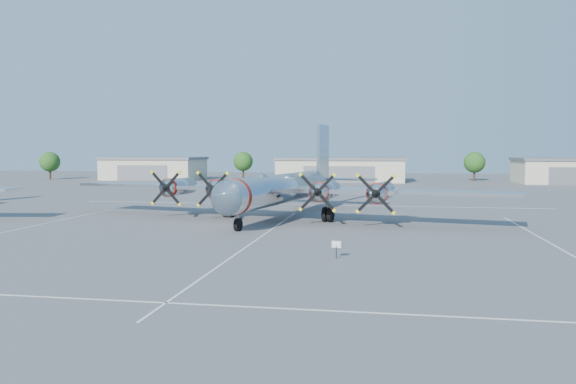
% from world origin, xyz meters
% --- Properties ---
extents(ground, '(260.00, 260.00, 0.00)m').
position_xyz_m(ground, '(0.00, 0.00, 0.00)').
color(ground, '#4E4E50').
rests_on(ground, ground).
extents(parking_lines, '(60.00, 50.08, 0.01)m').
position_xyz_m(parking_lines, '(0.00, -1.75, 0.01)').
color(parking_lines, silver).
rests_on(parking_lines, ground).
extents(hangar_west, '(22.60, 14.60, 5.40)m').
position_xyz_m(hangar_west, '(-45.00, 81.96, 2.71)').
color(hangar_west, '#BFB797').
rests_on(hangar_west, ground).
extents(hangar_center, '(28.60, 14.60, 5.40)m').
position_xyz_m(hangar_center, '(0.00, 81.96, 2.71)').
color(hangar_center, '#BFB797').
rests_on(hangar_center, ground).
extents(hangar_east, '(20.60, 14.60, 5.40)m').
position_xyz_m(hangar_east, '(48.00, 81.96, 2.71)').
color(hangar_east, '#BFB797').
rests_on(hangar_east, ground).
extents(tree_far_west, '(4.80, 4.80, 6.64)m').
position_xyz_m(tree_far_west, '(-70.00, 78.00, 4.22)').
color(tree_far_west, '#382619').
rests_on(tree_far_west, ground).
extents(tree_west, '(4.80, 4.80, 6.64)m').
position_xyz_m(tree_west, '(-25.00, 90.00, 4.22)').
color(tree_west, '#382619').
rests_on(tree_west, ground).
extents(tree_east, '(4.80, 4.80, 6.64)m').
position_xyz_m(tree_east, '(30.00, 88.00, 4.22)').
color(tree_east, '#382619').
rests_on(tree_east, ground).
extents(main_bomber_b29, '(50.97, 39.63, 10.11)m').
position_xyz_m(main_bomber_b29, '(-0.53, 11.17, 0.00)').
color(main_bomber_b29, silver).
rests_on(main_bomber_b29, ground).
extents(info_placard, '(0.59, 0.07, 1.13)m').
position_xyz_m(info_placard, '(6.73, -10.12, 0.80)').
color(info_placard, black).
rests_on(info_placard, ground).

